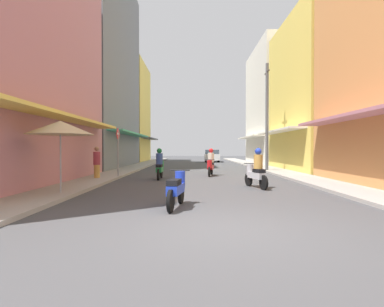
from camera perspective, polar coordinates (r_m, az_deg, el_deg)
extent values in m
plane|color=#424244|center=(22.34, 1.56, -3.10)|extent=(90.05, 90.05, 0.00)
cube|color=#9E9991|center=(22.81, -11.59, -2.89)|extent=(1.78, 48.93, 0.12)
cube|color=#9E9991|center=(23.05, 14.57, -2.86)|extent=(1.78, 48.93, 0.12)
cube|color=#EFD159|center=(12.82, -23.11, 6.41)|extent=(1.10, 12.43, 0.12)
cube|color=slate|center=(27.62, -18.47, 14.91)|extent=(6.00, 12.89, 16.54)
cube|color=#4CB28C|center=(25.92, -11.05, 3.62)|extent=(1.10, 11.60, 0.12)
cube|color=#EFD159|center=(37.58, -13.05, 7.32)|extent=(6.00, 8.21, 11.58)
cube|color=slate|center=(36.72, -7.71, 2.81)|extent=(1.10, 7.39, 0.12)
cube|color=#B7727F|center=(12.33, 30.11, 6.59)|extent=(1.10, 10.47, 0.12)
cube|color=#EFD159|center=(23.80, 24.39, 10.00)|extent=(6.00, 9.19, 10.72)
cube|color=silver|center=(22.33, 16.11, 4.05)|extent=(1.10, 8.27, 0.12)
cube|color=silver|center=(33.81, 16.89, 8.53)|extent=(6.00, 10.31, 12.16)
cube|color=silver|center=(32.70, 10.97, 3.04)|extent=(1.10, 9.28, 0.12)
cylinder|color=black|center=(16.80, 3.46, -3.46)|extent=(0.18, 0.57, 0.56)
cylinder|color=black|center=(18.04, 3.93, -3.16)|extent=(0.18, 0.57, 0.56)
cube|color=red|center=(17.45, 3.72, -2.57)|extent=(0.45, 1.03, 0.24)
cube|color=black|center=(17.64, 3.80, -1.88)|extent=(0.37, 0.60, 0.14)
cylinder|color=red|center=(16.90, 3.51, -2.01)|extent=(0.28, 0.28, 0.45)
cylinder|color=black|center=(16.89, 3.51, -1.16)|extent=(0.55, 0.13, 0.03)
cylinder|color=beige|center=(17.58, 3.78, -0.75)|extent=(0.34, 0.34, 0.55)
sphere|color=red|center=(17.57, 3.78, 0.55)|extent=(0.26, 0.26, 0.26)
cylinder|color=black|center=(8.63, -1.90, -7.56)|extent=(0.17, 0.57, 0.56)
cylinder|color=black|center=(7.43, -3.87, -8.94)|extent=(0.17, 0.57, 0.56)
cube|color=#1E38B7|center=(7.95, -2.89, -6.69)|extent=(0.44, 1.03, 0.24)
cube|color=black|center=(7.73, -3.21, -5.41)|extent=(0.37, 0.60, 0.14)
cylinder|color=#1E38B7|center=(8.46, -2.07, -4.87)|extent=(0.28, 0.28, 0.45)
cylinder|color=black|center=(8.44, -2.07, -3.18)|extent=(0.55, 0.12, 0.03)
cylinder|color=black|center=(16.22, -5.60, -3.61)|extent=(0.09, 0.56, 0.56)
cylinder|color=black|center=(14.98, -6.17, -3.98)|extent=(0.09, 0.56, 0.56)
cube|color=#197233|center=(15.54, -5.90, -3.00)|extent=(0.30, 1.01, 0.24)
cube|color=black|center=(15.33, -5.99, -2.30)|extent=(0.29, 0.57, 0.14)
cylinder|color=#197233|center=(16.07, -5.66, -2.16)|extent=(0.28, 0.28, 0.45)
cylinder|color=black|center=(16.06, -5.66, -1.26)|extent=(0.55, 0.04, 0.03)
cylinder|color=#334C8C|center=(15.36, -5.97, -0.99)|extent=(0.34, 0.34, 0.55)
sphere|color=#197233|center=(15.35, -5.97, 0.50)|extent=(0.26, 0.26, 0.26)
cylinder|color=black|center=(12.82, 10.78, -4.81)|extent=(0.23, 0.56, 0.56)
cylinder|color=black|center=(11.73, 13.51, -5.35)|extent=(0.23, 0.56, 0.56)
cube|color=#B2B2B7|center=(12.21, 12.20, -4.06)|extent=(0.54, 1.04, 0.24)
cube|color=black|center=(12.02, 12.65, -3.19)|extent=(0.42, 0.62, 0.14)
cylinder|color=#B2B2B7|center=(12.68, 11.03, -2.97)|extent=(0.28, 0.28, 0.45)
cylinder|color=black|center=(12.66, 11.04, -1.84)|extent=(0.54, 0.18, 0.03)
cylinder|color=#BF8C3F|center=(12.04, 12.54, -1.51)|extent=(0.34, 0.34, 0.55)
sphere|color=#1E38B7|center=(12.03, 12.54, 0.39)|extent=(0.26, 0.26, 0.26)
cube|color=silver|center=(36.32, 3.99, -0.63)|extent=(2.00, 4.20, 0.70)
cube|color=#333D47|center=(36.16, 3.99, 0.23)|extent=(1.72, 2.19, 0.60)
cylinder|color=black|center=(37.58, 2.83, -1.01)|extent=(0.22, 0.65, 0.64)
cylinder|color=black|center=(37.59, 5.12, -1.01)|extent=(0.22, 0.65, 0.64)
cylinder|color=black|center=(35.08, 2.78, -1.14)|extent=(0.22, 0.65, 0.64)
cylinder|color=black|center=(35.09, 5.23, -1.14)|extent=(0.22, 0.65, 0.64)
cylinder|color=#BF8C3F|center=(15.71, -17.27, -3.42)|extent=(0.28, 0.28, 0.76)
cylinder|color=#99333F|center=(15.67, -17.29, -0.86)|extent=(0.34, 0.34, 0.64)
sphere|color=#9E7256|center=(15.66, -17.29, 0.83)|extent=(0.22, 0.22, 0.22)
cylinder|color=#99999E|center=(10.76, -23.29, -1.34)|extent=(0.05, 0.05, 2.29)
cone|color=beige|center=(10.78, -23.33, 4.48)|extent=(2.13, 2.13, 0.45)
cylinder|color=#4C4C4F|center=(21.28, 14.10, 6.57)|extent=(0.20, 0.20, 7.34)
cylinder|color=#3F382D|center=(21.80, 14.13, 14.63)|extent=(0.08, 1.20, 0.08)
cylinder|color=gray|center=(16.48, -13.55, -0.01)|extent=(0.07, 0.07, 2.60)
cylinder|color=red|center=(16.49, -13.56, 3.64)|extent=(0.02, 0.60, 0.60)
cube|color=white|center=(16.49, -13.56, 3.64)|extent=(0.03, 0.40, 0.10)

